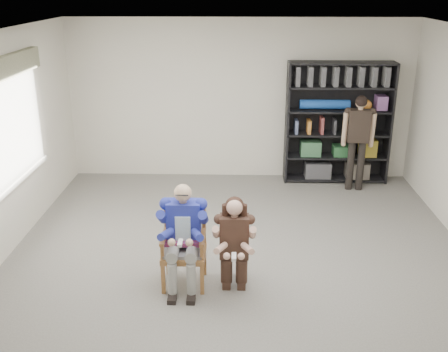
# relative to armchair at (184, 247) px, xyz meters

# --- Properties ---
(room_shell) EXTENTS (6.00, 7.00, 2.80)m
(room_shell) POSITION_rel_armchair_xyz_m (0.64, 0.23, 0.92)
(room_shell) COLOR white
(room_shell) RESTS_ON ground
(floor) EXTENTS (6.00, 7.00, 0.01)m
(floor) POSITION_rel_armchair_xyz_m (0.64, 0.23, -0.48)
(floor) COLOR slate
(floor) RESTS_ON ground
(window_left) EXTENTS (0.16, 2.00, 1.75)m
(window_left) POSITION_rel_armchair_xyz_m (-2.31, 1.23, 1.15)
(window_left) COLOR white
(window_left) RESTS_ON room_shell
(armchair) EXTENTS (0.56, 0.54, 0.96)m
(armchair) POSITION_rel_armchair_xyz_m (0.00, 0.00, 0.00)
(armchair) COLOR olive
(armchair) RESTS_ON floor
(seated_man) EXTENTS (0.54, 0.75, 1.25)m
(seated_man) POSITION_rel_armchair_xyz_m (0.00, 0.00, 0.14)
(seated_man) COLOR navy
(seated_man) RESTS_ON floor
(kneeling_woman) EXTENTS (0.48, 0.77, 1.14)m
(kneeling_woman) POSITION_rel_armchair_xyz_m (0.58, -0.12, 0.09)
(kneeling_woman) COLOR #3A281B
(kneeling_woman) RESTS_ON floor
(bookshelf) EXTENTS (1.80, 0.38, 2.10)m
(bookshelf) POSITION_rel_armchair_xyz_m (2.34, 3.51, 0.57)
(bookshelf) COLOR black
(bookshelf) RESTS_ON floor
(standing_man) EXTENTS (0.53, 0.33, 1.63)m
(standing_man) POSITION_rel_armchair_xyz_m (2.61, 3.09, 0.33)
(standing_man) COLOR #2B221C
(standing_man) RESTS_ON floor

